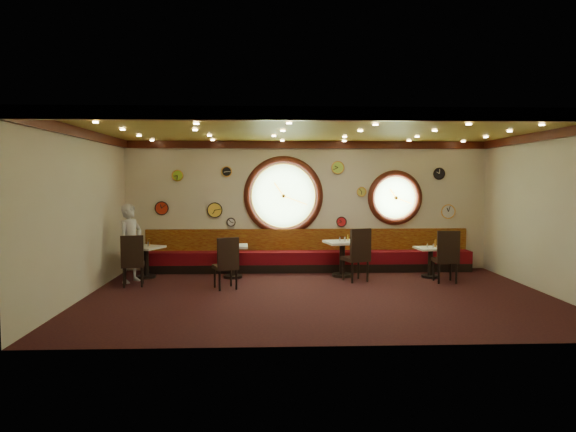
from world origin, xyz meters
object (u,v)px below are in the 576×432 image
object	(u,v)px
table_b	(233,257)
condiment_d_pepper	(433,246)
table_d	(430,259)
chair_c	(358,251)
condiment_b_salt	(231,243)
table_c	(342,254)
waiter	(131,243)
condiment_c_bottle	(348,238)
condiment_d_bottle	(435,243)
chair_d	(447,253)
condiment_a_salt	(141,244)
table_a	(146,258)
condiment_b_bottle	(235,242)
condiment_c_salt	(340,239)
condiment_a_bottle	(149,242)
chair_b	(227,260)
chair_a	(133,257)
condiment_d_salt	(427,245)
condiment_b_pepper	(232,243)
condiment_c_pepper	(345,239)

from	to	relation	value
table_b	condiment_d_pepper	distance (m)	4.61
table_b	table_d	world-z (taller)	table_b
chair_c	condiment_b_salt	bearing A→B (deg)	147.12
table_c	condiment_b_salt	size ratio (longest dim) A/B	8.26
table_d	waiter	bearing A→B (deg)	-177.86
condiment_c_bottle	waiter	xyz separation A→B (m)	(-4.89, -0.61, -0.03)
table_b	condiment_c_bottle	xyz separation A→B (m)	(2.69, 0.22, 0.42)
condiment_d_bottle	table_c	bearing A→B (deg)	176.86
chair_d	condiment_a_salt	world-z (taller)	chair_d
table_a	condiment_b_bottle	size ratio (longest dim) A/B	5.26
condiment_c_salt	condiment_d_bottle	size ratio (longest dim) A/B	0.54
chair_d	condiment_c_bottle	distance (m)	2.25
table_c	chair_d	world-z (taller)	chair_d
condiment_a_bottle	condiment_b_bottle	bearing A→B (deg)	-4.32
table_c	condiment_a_bottle	distance (m)	4.49
chair_b	condiment_a_salt	size ratio (longest dim) A/B	6.38
table_c	chair_d	bearing A→B (deg)	-21.85
chair_c	condiment_c_bottle	bearing A→B (deg)	76.36
chair_a	chair_b	bearing A→B (deg)	-20.75
condiment_b_bottle	chair_c	bearing A→B (deg)	-12.25
chair_d	condiment_b_bottle	xyz separation A→B (m)	(-4.64, 0.81, 0.18)
table_d	chair_b	bearing A→B (deg)	-166.18
condiment_b_salt	condiment_d_salt	size ratio (longest dim) A/B	1.23
chair_c	condiment_b_pepper	xyz separation A→B (m)	(-2.81, 0.56, 0.12)
table_d	condiment_d_pepper	size ratio (longest dim) A/B	7.63
chair_d	condiment_a_bottle	distance (m)	6.70
condiment_b_pepper	condiment_c_bottle	distance (m)	2.72
table_a	table_d	distance (m)	6.53
table_c	chair_a	bearing A→B (deg)	-167.72
condiment_b_salt	condiment_c_pepper	world-z (taller)	condiment_c_pepper
condiment_c_salt	condiment_b_pepper	xyz separation A→B (m)	(-2.50, -0.13, -0.07)
condiment_c_pepper	condiment_a_bottle	distance (m)	4.53
condiment_b_salt	condiment_c_salt	world-z (taller)	condiment_c_salt
table_a	condiment_d_pepper	xyz separation A→B (m)	(6.58, -0.24, 0.28)
chair_b	condiment_d_pepper	bearing A→B (deg)	-8.48
table_c	waiter	distance (m)	4.77
table_c	chair_b	distance (m)	2.90
table_c	chair_b	size ratio (longest dim) A/B	1.32
condiment_c_pepper	condiment_c_bottle	size ratio (longest dim) A/B	0.81
chair_b	chair_d	xyz separation A→B (m)	(4.72, 0.47, 0.04)
table_d	condiment_b_salt	size ratio (longest dim) A/B	6.53
table_b	condiment_b_pepper	xyz separation A→B (m)	(-0.02, -0.01, 0.32)
condiment_a_salt	condiment_c_salt	bearing A→B (deg)	0.42
table_a	table_c	size ratio (longest dim) A/B	0.99
condiment_b_bottle	waiter	xyz separation A→B (m)	(-2.25, -0.41, 0.03)
chair_b	condiment_b_bottle	bearing A→B (deg)	64.36
table_c	condiment_d_bottle	bearing A→B (deg)	-3.14
chair_b	condiment_c_salt	xyz separation A→B (m)	(2.52, 1.38, 0.26)
condiment_d_bottle	waiter	world-z (taller)	waiter
condiment_b_salt	table_b	bearing A→B (deg)	-34.72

